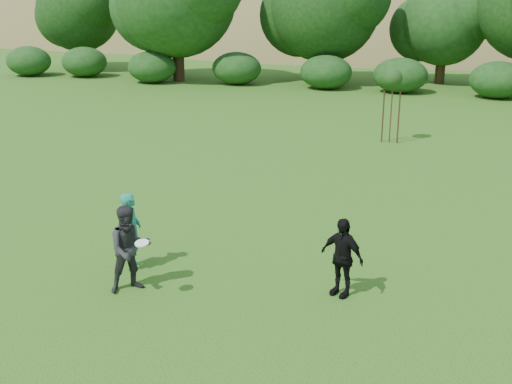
% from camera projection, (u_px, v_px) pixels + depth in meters
% --- Properties ---
extents(ground, '(120.00, 120.00, 0.00)m').
position_uv_depth(ground, '(210.00, 286.00, 13.02)').
color(ground, '#19470C').
rests_on(ground, ground).
extents(player_teal, '(0.61, 0.72, 1.69)m').
position_uv_depth(player_teal, '(132.00, 231.00, 13.66)').
color(player_teal, '#1B7D66').
rests_on(player_teal, ground).
extents(player_grey, '(1.09, 1.08, 1.77)m').
position_uv_depth(player_grey, '(130.00, 249.00, 12.62)').
color(player_grey, '#29282B').
rests_on(player_grey, ground).
extents(player_black, '(1.02, 0.72, 1.60)m').
position_uv_depth(player_black, '(342.00, 257.00, 12.45)').
color(player_black, black).
rests_on(player_black, ground).
extents(frisbee, '(0.27, 0.27, 0.08)m').
position_uv_depth(frisbee, '(142.00, 243.00, 12.09)').
color(frisbee, white).
rests_on(frisbee, ground).
extents(sapling, '(0.70, 0.70, 2.85)m').
position_uv_depth(sapling, '(393.00, 80.00, 24.29)').
color(sapling, '#402619').
rests_on(sapling, ground).
extents(hillside, '(150.00, 72.00, 52.00)m').
position_uv_depth(hillside, '(416.00, 138.00, 78.83)').
color(hillside, olive).
rests_on(hillside, ground).
extents(tree_row, '(53.92, 10.38, 9.62)m').
position_uv_depth(tree_row, '(449.00, 4.00, 36.56)').
color(tree_row, '#3A2616').
rests_on(tree_row, ground).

